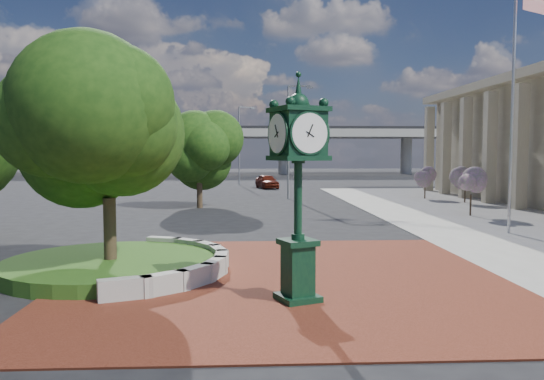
{
  "coord_description": "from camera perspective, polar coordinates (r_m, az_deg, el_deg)",
  "views": [
    {
      "loc": [
        -1.05,
        -15.38,
        3.47
      ],
      "look_at": [
        -0.24,
        1.5,
        2.28
      ],
      "focal_mm": 35.0,
      "sensor_mm": 36.0,
      "label": 1
    }
  ],
  "objects": [
    {
      "name": "ground",
      "position": [
        15.8,
        1.13,
        -8.66
      ],
      "size": [
        200.0,
        200.0,
        0.0
      ],
      "primitive_type": "plane",
      "color": "black",
      "rests_on": "ground"
    },
    {
      "name": "plaza",
      "position": [
        14.83,
        1.4,
        -9.43
      ],
      "size": [
        12.0,
        12.0,
        0.04
      ],
      "primitive_type": "cube",
      "color": "maroon",
      "rests_on": "ground"
    },
    {
      "name": "planter_wall",
      "position": [
        15.8,
        -8.8,
        -7.71
      ],
      "size": [
        2.96,
        6.77,
        0.54
      ],
      "color": "#9E9B93",
      "rests_on": "ground"
    },
    {
      "name": "grass_bed",
      "position": [
        16.21,
        -16.96,
        -7.79
      ],
      "size": [
        6.1,
        6.1,
        0.4
      ],
      "primitive_type": "cylinder",
      "color": "#234814",
      "rests_on": "ground"
    },
    {
      "name": "overpass",
      "position": [
        85.44,
        -2.21,
        6.09
      ],
      "size": [
        90.0,
        12.0,
        7.5
      ],
      "color": "#9E9B93",
      "rests_on": "ground"
    },
    {
      "name": "tree_planter",
      "position": [
        15.88,
        -17.22,
        4.76
      ],
      "size": [
        5.2,
        5.2,
        6.33
      ],
      "color": "#38281C",
      "rests_on": "ground"
    },
    {
      "name": "tree_street",
      "position": [
        33.51,
        -7.83,
        3.59
      ],
      "size": [
        4.4,
        4.4,
        5.45
      ],
      "color": "#38281C",
      "rests_on": "ground"
    },
    {
      "name": "post_clock",
      "position": [
        12.17,
        2.83,
        1.18
      ],
      "size": [
        1.35,
        1.35,
        5.22
      ],
      "color": "black",
      "rests_on": "ground"
    },
    {
      "name": "parked_car",
      "position": [
        51.65,
        -0.54,
        0.93
      ],
      "size": [
        2.5,
        4.27,
        1.36
      ],
      "primitive_type": "imported",
      "rotation": [
        0.0,
        0.0,
        0.23
      ],
      "color": "#55170C",
      "rests_on": "ground"
    },
    {
      "name": "flagpole_a",
      "position": [
        24.79,
        24.45,
        8.38
      ],
      "size": [
        1.58,
        0.79,
        10.74
      ],
      "color": "silver",
      "rests_on": "ground"
    },
    {
      "name": "street_lamp_near",
      "position": [
        39.84,
        2.06,
        6.17
      ],
      "size": [
        1.89,
        0.48,
        8.46
      ],
      "color": "slate",
      "rests_on": "ground"
    },
    {
      "name": "street_lamp_far",
      "position": [
        56.99,
        -3.36,
        5.47
      ],
      "size": [
        1.82,
        0.77,
        8.38
      ],
      "color": "slate",
      "rests_on": "ground"
    },
    {
      "name": "shrub_near",
      "position": [
        30.86,
        20.62,
        0.28
      ],
      "size": [
        1.2,
        1.2,
        2.2
      ],
      "color": "#38281C",
      "rests_on": "ground"
    },
    {
      "name": "shrub_mid",
      "position": [
        38.84,
        20.07,
        1.01
      ],
      "size": [
        1.2,
        1.2,
        2.2
      ],
      "color": "#38281C",
      "rests_on": "ground"
    },
    {
      "name": "shrub_far",
      "position": [
        41.3,
        16.15,
        1.26
      ],
      "size": [
        1.2,
        1.2,
        2.2
      ],
      "color": "#38281C",
      "rests_on": "ground"
    }
  ]
}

